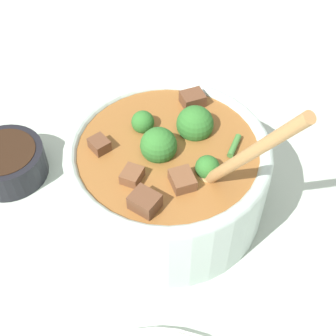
% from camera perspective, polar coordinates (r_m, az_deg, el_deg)
% --- Properties ---
extents(ground_plane, '(4.00, 4.00, 0.00)m').
position_cam_1_polar(ground_plane, '(0.61, 0.00, -4.39)').
color(ground_plane, '#ADBCAD').
extents(stew_bowl, '(0.25, 0.24, 0.25)m').
position_cam_1_polar(stew_bowl, '(0.56, 0.04, -0.48)').
color(stew_bowl, '#B2C6BC').
rests_on(stew_bowl, ground_plane).
extents(condiment_bowl, '(0.10, 0.10, 0.04)m').
position_cam_1_polar(condiment_bowl, '(0.66, -19.05, 0.80)').
color(condiment_bowl, black).
rests_on(condiment_bowl, ground_plane).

